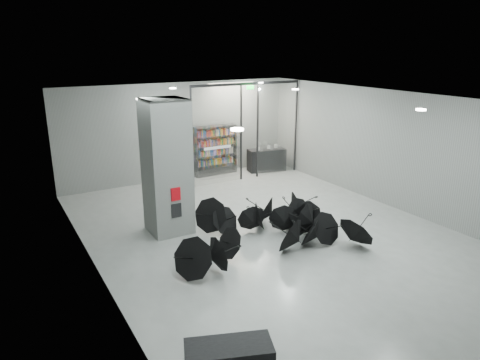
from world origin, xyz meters
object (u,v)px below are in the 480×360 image
shop_counter (266,160)px  umbrella_cluster (276,230)px  column (167,167)px  bookshelf (215,150)px  bench (229,357)px

shop_counter → umbrella_cluster: umbrella_cluster is taller
column → bookshelf: size_ratio=1.87×
bookshelf → umbrella_cluster: size_ratio=0.37×
bench → umbrella_cluster: umbrella_cluster is taller
bench → bookshelf: size_ratio=0.71×
bench → umbrella_cluster: (3.77, 3.95, 0.07)m
bench → bookshelf: 12.20m
column → bookshelf: 6.29m
column → bench: size_ratio=2.63×
column → bookshelf: (4.02, 4.75, -0.93)m
bench → shop_counter: (7.62, 10.26, 0.25)m
bookshelf → shop_counter: (2.25, -0.66, -0.57)m
bench → bookshelf: (5.38, 10.92, 0.83)m
bookshelf → column: bearing=-131.5°
column → shop_counter: 7.63m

